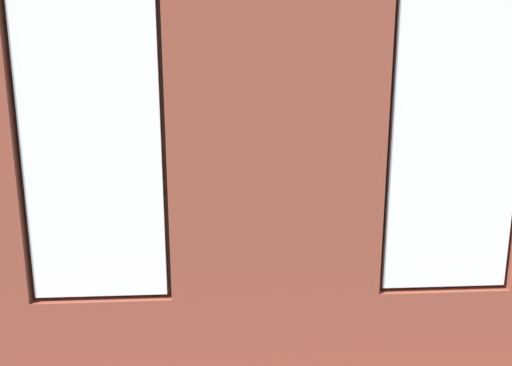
{
  "coord_description": "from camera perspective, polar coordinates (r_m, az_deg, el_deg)",
  "views": [
    {
      "loc": [
        0.32,
        5.48,
        2.08
      ],
      "look_at": [
        -0.01,
        0.4,
        0.96
      ],
      "focal_mm": 35.0,
      "sensor_mm": 36.0,
      "label": 1
    }
  ],
  "objects": [
    {
      "name": "potted_plant_by_left_couch",
      "position": [
        7.57,
        13.92,
        -0.87
      ],
      "size": [
        0.32,
        0.32,
        0.57
      ],
      "color": "#9E5638",
      "rests_on": "ground_plane"
    },
    {
      "name": "remote_silver",
      "position": [
        5.87,
        -4.63,
        -3.61
      ],
      "size": [
        0.17,
        0.12,
        0.02
      ],
      "primitive_type": "cube",
      "rotation": [
        0.0,
        0.0,
        1.1
      ],
      "color": "#B2B2B7",
      "rests_on": "coffee_table"
    },
    {
      "name": "potted_plant_corner_near_left",
      "position": [
        8.05,
        16.93,
        1.02
      ],
      "size": [
        0.77,
        0.71,
        1.32
      ],
      "color": "#47423D",
      "rests_on": "ground_plane"
    },
    {
      "name": "brick_wall_with_windows",
      "position": [
        2.99,
        2.41,
        5.76
      ],
      "size": [
        6.13,
        0.3,
        3.49
      ],
      "color": "brown",
      "rests_on": "ground_plane"
    },
    {
      "name": "ground_plane",
      "position": [
        5.89,
        -0.37,
        -8.79
      ],
      "size": [
        6.73,
        5.81,
        0.1
      ],
      "primitive_type": "cube",
      "color": "#99663D"
    },
    {
      "name": "cup_ceramic",
      "position": [
        5.88,
        1.04,
        -3.18
      ],
      "size": [
        0.08,
        0.08,
        0.1
      ],
      "primitive_type": "cylinder",
      "color": "#4C4C51",
      "rests_on": "coffee_table"
    },
    {
      "name": "couch_by_window",
      "position": [
        4.03,
        -8.84,
        -13.54
      ],
      "size": [
        2.09,
        0.87,
        0.8
      ],
      "color": "black",
      "rests_on": "ground_plane"
    },
    {
      "name": "coffee_table",
      "position": [
        6.02,
        -0.16,
        -3.81
      ],
      "size": [
        1.55,
        0.79,
        0.45
      ],
      "color": "olive",
      "rests_on": "ground_plane"
    },
    {
      "name": "candle_jar",
      "position": [
        6.16,
        3.72,
        -2.34
      ],
      "size": [
        0.08,
        0.08,
        0.13
      ],
      "primitive_type": "cylinder",
      "color": "#B7333D",
      "rests_on": "coffee_table"
    },
    {
      "name": "couch_left",
      "position": [
        6.4,
        21.3,
        -4.34
      ],
      "size": [
        0.96,
        2.1,
        0.8
      ],
      "rotation": [
        0.0,
        0.0,
        1.52
      ],
      "color": "black",
      "rests_on": "ground_plane"
    },
    {
      "name": "remote_black",
      "position": [
        6.09,
        -2.04,
        -3.01
      ],
      "size": [
        0.11,
        0.18,
        0.02
      ],
      "primitive_type": "cube",
      "rotation": [
        0.0,
        0.0,
        5.88
      ],
      "color": "black",
      "rests_on": "coffee_table"
    },
    {
      "name": "table_plant_small",
      "position": [
        5.97,
        -0.16,
        -2.04
      ],
      "size": [
        0.16,
        0.16,
        0.26
      ],
      "color": "gray",
      "rests_on": "coffee_table"
    },
    {
      "name": "papasan_chair",
      "position": [
        7.22,
        -7.53,
        -0.87
      ],
      "size": [
        1.05,
        1.05,
        0.67
      ],
      "color": "olive",
      "rests_on": "ground_plane"
    },
    {
      "name": "potted_plant_foreground_right",
      "position": [
        7.76,
        -19.3,
        0.9
      ],
      "size": [
        0.65,
        0.65,
        0.93
      ],
      "color": "#9E5638",
      "rests_on": "ground_plane"
    }
  ]
}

